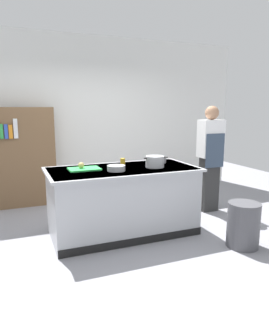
{
  "coord_description": "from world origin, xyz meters",
  "views": [
    {
      "loc": [
        -1.37,
        -3.81,
        1.68
      ],
      "look_at": [
        0.25,
        0.2,
        0.85
      ],
      "focal_mm": 33.33,
      "sensor_mm": 36.0,
      "label": 1
    }
  ],
  "objects_px": {
    "trash_bin": "(243,225)",
    "bookshelf": "(22,157)",
    "stock_pot": "(155,162)",
    "sauce_pan": "(161,160)",
    "juice_cup": "(123,162)",
    "person_chef": "(210,156)",
    "onion": "(81,165)",
    "mixing_bowl": "(116,168)"
  },
  "relations": [
    {
      "from": "bookshelf",
      "to": "stock_pot",
      "type": "bearing_deg",
      "value": -49.6
    },
    {
      "from": "stock_pot",
      "to": "mixing_bowl",
      "type": "distance_m",
      "value": 0.56
    },
    {
      "from": "onion",
      "to": "mixing_bowl",
      "type": "xyz_separation_m",
      "value": [
        0.4,
        -0.24,
        -0.02
      ]
    },
    {
      "from": "juice_cup",
      "to": "mixing_bowl",
      "type": "bearing_deg",
      "value": -122.02
    },
    {
      "from": "onion",
      "to": "person_chef",
      "type": "height_order",
      "value": "person_chef"
    },
    {
      "from": "bookshelf",
      "to": "person_chef",
      "type": "bearing_deg",
      "value": -26.8
    },
    {
      "from": "mixing_bowl",
      "to": "person_chef",
      "type": "xyz_separation_m",
      "value": [
        1.78,
        0.5,
        -0.02
      ]
    },
    {
      "from": "stock_pot",
      "to": "sauce_pan",
      "type": "relative_size",
      "value": 1.48
    },
    {
      "from": "stock_pot",
      "to": "bookshelf",
      "type": "height_order",
      "value": "bookshelf"
    },
    {
      "from": "bookshelf",
      "to": "sauce_pan",
      "type": "bearing_deg",
      "value": -41.49
    },
    {
      "from": "onion",
      "to": "person_chef",
      "type": "distance_m",
      "value": 2.19
    },
    {
      "from": "juice_cup",
      "to": "trash_bin",
      "type": "distance_m",
      "value": 1.76
    },
    {
      "from": "trash_bin",
      "to": "bookshelf",
      "type": "xyz_separation_m",
      "value": [
        -2.4,
        2.76,
        0.57
      ]
    },
    {
      "from": "sauce_pan",
      "to": "juice_cup",
      "type": "relative_size",
      "value": 2.11
    },
    {
      "from": "stock_pot",
      "to": "bookshelf",
      "type": "distance_m",
      "value": 2.49
    },
    {
      "from": "sauce_pan",
      "to": "bookshelf",
      "type": "height_order",
      "value": "bookshelf"
    },
    {
      "from": "mixing_bowl",
      "to": "bookshelf",
      "type": "bearing_deg",
      "value": 118.51
    },
    {
      "from": "stock_pot",
      "to": "bookshelf",
      "type": "bearing_deg",
      "value": 130.4
    },
    {
      "from": "trash_bin",
      "to": "person_chef",
      "type": "height_order",
      "value": "person_chef"
    },
    {
      "from": "sauce_pan",
      "to": "person_chef",
      "type": "distance_m",
      "value": 1.01
    },
    {
      "from": "trash_bin",
      "to": "person_chef",
      "type": "bearing_deg",
      "value": 72.16
    },
    {
      "from": "onion",
      "to": "juice_cup",
      "type": "relative_size",
      "value": 0.79
    },
    {
      "from": "mixing_bowl",
      "to": "onion",
      "type": "bearing_deg",
      "value": 149.06
    },
    {
      "from": "mixing_bowl",
      "to": "stock_pot",
      "type": "bearing_deg",
      "value": 4.12
    },
    {
      "from": "trash_bin",
      "to": "bookshelf",
      "type": "height_order",
      "value": "bookshelf"
    },
    {
      "from": "trash_bin",
      "to": "bookshelf",
      "type": "distance_m",
      "value": 3.7
    },
    {
      "from": "sauce_pan",
      "to": "person_chef",
      "type": "height_order",
      "value": "person_chef"
    },
    {
      "from": "onion",
      "to": "mixing_bowl",
      "type": "height_order",
      "value": "onion"
    },
    {
      "from": "onion",
      "to": "juice_cup",
      "type": "distance_m",
      "value": 0.61
    },
    {
      "from": "juice_cup",
      "to": "person_chef",
      "type": "xyz_separation_m",
      "value": [
        1.57,
        0.17,
        -0.04
      ]
    },
    {
      "from": "trash_bin",
      "to": "onion",
      "type": "bearing_deg",
      "value": 148.62
    },
    {
      "from": "stock_pot",
      "to": "sauce_pan",
      "type": "bearing_deg",
      "value": 49.4
    },
    {
      "from": "onion",
      "to": "bookshelf",
      "type": "relative_size",
      "value": 0.05
    },
    {
      "from": "juice_cup",
      "to": "bookshelf",
      "type": "xyz_separation_m",
      "value": [
        -1.26,
        1.6,
        -0.1
      ]
    },
    {
      "from": "onion",
      "to": "bookshelf",
      "type": "distance_m",
      "value": 1.82
    },
    {
      "from": "juice_cup",
      "to": "trash_bin",
      "type": "height_order",
      "value": "juice_cup"
    },
    {
      "from": "mixing_bowl",
      "to": "juice_cup",
      "type": "bearing_deg",
      "value": 57.98
    },
    {
      "from": "mixing_bowl",
      "to": "bookshelf",
      "type": "xyz_separation_m",
      "value": [
        -1.05,
        1.93,
        -0.08
      ]
    },
    {
      "from": "onion",
      "to": "mixing_bowl",
      "type": "relative_size",
      "value": 0.35
    },
    {
      "from": "onion",
      "to": "trash_bin",
      "type": "distance_m",
      "value": 2.16
    },
    {
      "from": "sauce_pan",
      "to": "mixing_bowl",
      "type": "xyz_separation_m",
      "value": [
        -0.79,
        -0.31,
        -0.01
      ]
    },
    {
      "from": "sauce_pan",
      "to": "onion",
      "type": "bearing_deg",
      "value": -176.68
    }
  ]
}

